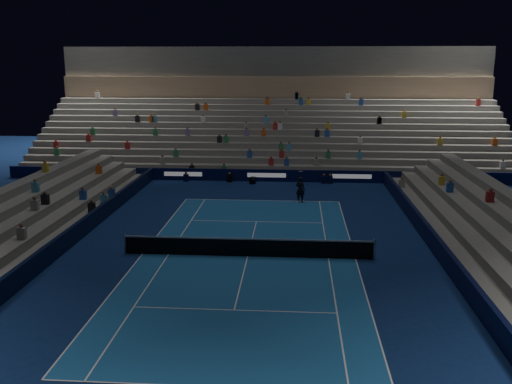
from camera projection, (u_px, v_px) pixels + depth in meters
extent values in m
plane|color=#0C1F4D|center=(248.00, 256.00, 28.86)|extent=(90.00, 90.00, 0.00)
cube|color=#1A5493|center=(248.00, 256.00, 28.86)|extent=(10.97, 23.77, 0.01)
cube|color=#080D33|center=(267.00, 175.00, 46.71)|extent=(44.00, 0.25, 1.00)
cube|color=black|center=(441.00, 252.00, 28.07)|extent=(0.25, 37.00, 1.00)
cube|color=black|center=(63.00, 243.00, 29.41)|extent=(0.25, 37.00, 1.00)
cube|color=slate|center=(267.00, 176.00, 47.74)|extent=(44.00, 1.00, 0.50)
cube|color=slate|center=(268.00, 171.00, 48.65)|extent=(44.00, 1.00, 1.00)
cube|color=slate|center=(268.00, 166.00, 49.57)|extent=(44.00, 1.00, 1.50)
cube|color=slate|center=(269.00, 161.00, 50.48)|extent=(44.00, 1.00, 2.00)
cube|color=slate|center=(270.00, 157.00, 51.40)|extent=(44.00, 1.00, 2.50)
cube|color=slate|center=(270.00, 152.00, 52.31)|extent=(44.00, 1.00, 3.00)
cube|color=slate|center=(271.00, 148.00, 53.23)|extent=(44.00, 1.00, 3.50)
cube|color=slate|center=(271.00, 144.00, 54.14)|extent=(44.00, 1.00, 4.00)
cube|color=slate|center=(272.00, 140.00, 55.06)|extent=(44.00, 1.00, 4.50)
cube|color=slate|center=(272.00, 136.00, 55.97)|extent=(44.00, 1.00, 5.00)
cube|color=slate|center=(272.00, 132.00, 56.88)|extent=(44.00, 1.00, 5.50)
cube|color=slate|center=(273.00, 128.00, 57.80)|extent=(44.00, 1.00, 6.00)
cube|color=#987C5E|center=(274.00, 87.00, 57.93)|extent=(44.00, 0.60, 2.20)
cube|color=#4E4E4C|center=(274.00, 61.00, 58.70)|extent=(44.00, 2.40, 3.00)
cube|color=slate|center=(457.00, 257.00, 28.07)|extent=(1.00, 37.00, 0.50)
cube|color=slate|center=(478.00, 253.00, 27.95)|extent=(1.00, 37.00, 1.00)
cube|color=slate|center=(499.00, 248.00, 27.82)|extent=(1.00, 37.00, 1.50)
cube|color=slate|center=(48.00, 247.00, 29.53)|extent=(1.00, 37.00, 0.50)
cube|color=slate|center=(30.00, 242.00, 29.54)|extent=(1.00, 37.00, 1.00)
cube|color=slate|center=(11.00, 237.00, 29.55)|extent=(1.00, 37.00, 1.50)
cylinder|color=#B2B2B7|center=(125.00, 243.00, 29.17)|extent=(0.10, 0.10, 1.10)
cylinder|color=#B2B2B7|center=(374.00, 249.00, 28.29)|extent=(0.10, 0.10, 1.10)
cube|color=black|center=(248.00, 248.00, 28.75)|extent=(12.80, 0.03, 0.90)
cube|color=white|center=(248.00, 239.00, 28.64)|extent=(12.80, 0.04, 0.08)
imported|color=black|center=(300.00, 189.00, 39.68)|extent=(0.79, 0.66, 1.86)
cube|color=black|center=(253.00, 180.00, 45.86)|extent=(0.55, 0.61, 0.55)
cylinder|color=black|center=(252.00, 179.00, 45.41)|extent=(0.26, 0.38, 0.16)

